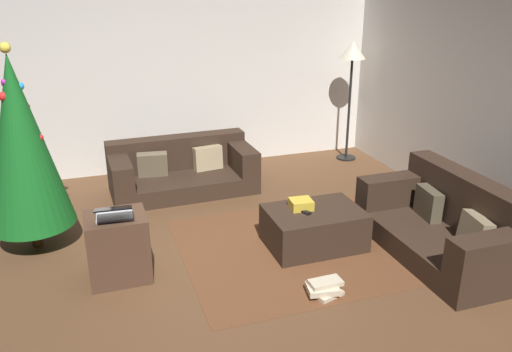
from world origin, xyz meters
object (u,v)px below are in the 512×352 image
Objects in this scene: tv_remote at (304,211)px; book_stack at (324,288)px; side_table at (118,247)px; couch_left at (181,170)px; christmas_tree at (21,143)px; corner_lamp at (352,59)px; laptop at (114,213)px; ottoman at (314,228)px; couch_right at (448,225)px; gift_box at (301,204)px.

book_stack is at bearing -123.39° from tv_remote.
couch_left is at bearing 63.56° from side_table.
christmas_tree is 1.17× the size of corner_lamp.
side_table is 1.39× the size of laptop.
corner_lamp is (3.47, 2.33, 0.79)m from laptop.
ottoman is at bearing 71.29° from book_stack.
side_table is at bearing 61.95° from couch_left.
couch_left is 1.05× the size of couch_right.
tv_remote is 0.89m from book_stack.
gift_box is (-0.11, 0.08, 0.24)m from ottoman.
laptop reaches higher than couch_left.
couch_left reaches higher than book_stack.
christmas_tree reaches higher than gift_box.
couch_left is at bearing 31.02° from christmas_tree.
christmas_tree is (-1.66, -1.00, 0.82)m from couch_left.
corner_lamp is at bearing 33.90° from laptop.
laptop is (-0.00, -0.06, 0.36)m from side_table.
couch_right is 1.28m from ottoman.
gift_box is at bearing 143.69° from ottoman.
gift_box is at bearing 63.77° from couch_right.
corner_lamp is (1.71, 2.30, 1.06)m from tv_remote.
ottoman is at bearing 64.83° from couch_right.
christmas_tree reaches higher than book_stack.
ottoman is 0.24m from tv_remote.
christmas_tree is (-2.61, 0.89, 0.88)m from ottoman.
laptop is 1.34× the size of book_stack.
christmas_tree is (-2.50, 0.81, 0.64)m from gift_box.
tv_remote reaches higher than ottoman.
ottoman is 2.14× the size of laptop.
ottoman is 4.34× the size of gift_box.
ottoman is 2.86× the size of book_stack.
laptop is (-1.77, -0.12, 0.23)m from gift_box.
gift_box is at bearing 2.07° from side_table.
tv_remote reaches higher than book_stack.
corner_lamp is (1.70, 2.21, 1.02)m from gift_box.
gift_box reaches higher than ottoman.
couch_left is at bearing 64.17° from laptop.
corner_lamp reaches higher than laptop.
christmas_tree is 4.44m from corner_lamp.
tv_remote is 0.08× the size of christmas_tree.
ottoman reaches higher than book_stack.
couch_left is 11.09× the size of tv_remote.
laptop is at bearing 154.09° from book_stack.
corner_lamp reaches higher than gift_box.
gift_box is 0.99m from book_stack.
couch_right is 2.83× the size of side_table.
tv_remote is at bearing 1.04° from laptop.
christmas_tree is at bearing 137.64° from tv_remote.
christmas_tree reaches higher than ottoman.
gift_box is 0.49× the size of laptop.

